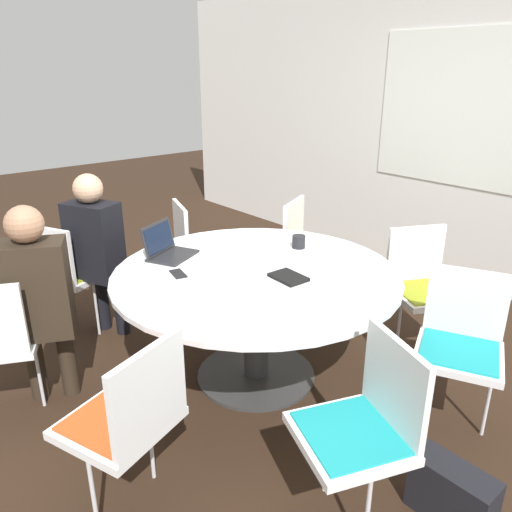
{
  "coord_description": "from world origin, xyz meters",
  "views": [
    {
      "loc": [
        2.11,
        -1.81,
        1.9
      ],
      "look_at": [
        0.0,
        0.0,
        0.84
      ],
      "focal_mm": 35.0,
      "sensor_mm": 36.0,
      "label": 1
    }
  ],
  "objects_px": {
    "chair_7": "(197,244)",
    "spiral_notebook": "(288,277)",
    "chair_4": "(461,337)",
    "chair_6": "(308,243)",
    "person_0": "(96,245)",
    "coffee_cup": "(299,242)",
    "chair_2": "(129,414)",
    "person_1": "(37,294)",
    "laptop": "(167,248)",
    "handbag": "(452,494)",
    "chair_5": "(423,280)",
    "chair_3": "(365,420)",
    "cell_phone": "(178,274)",
    "chair_0": "(65,268)"
  },
  "relations": [
    {
      "from": "chair_7",
      "to": "spiral_notebook",
      "type": "height_order",
      "value": "chair_7"
    },
    {
      "from": "chair_4",
      "to": "chair_7",
      "type": "relative_size",
      "value": 1.0
    },
    {
      "from": "chair_6",
      "to": "spiral_notebook",
      "type": "xyz_separation_m",
      "value": [
        0.77,
        -0.97,
        0.22
      ]
    },
    {
      "from": "person_0",
      "to": "spiral_notebook",
      "type": "height_order",
      "value": "person_0"
    },
    {
      "from": "chair_7",
      "to": "coffee_cup",
      "type": "xyz_separation_m",
      "value": [
        1.0,
        0.16,
        0.25
      ]
    },
    {
      "from": "chair_6",
      "to": "spiral_notebook",
      "type": "distance_m",
      "value": 1.26
    },
    {
      "from": "chair_2",
      "to": "chair_7",
      "type": "bearing_deg",
      "value": 28.78
    },
    {
      "from": "person_1",
      "to": "laptop",
      "type": "distance_m",
      "value": 0.84
    },
    {
      "from": "chair_7",
      "to": "handbag",
      "type": "relative_size",
      "value": 2.44
    },
    {
      "from": "spiral_notebook",
      "to": "chair_5",
      "type": "bearing_deg",
      "value": 74.52
    },
    {
      "from": "person_0",
      "to": "person_1",
      "type": "relative_size",
      "value": 1.0
    },
    {
      "from": "chair_3",
      "to": "coffee_cup",
      "type": "bearing_deg",
      "value": -13.05
    },
    {
      "from": "chair_3",
      "to": "chair_6",
      "type": "bearing_deg",
      "value": -18.43
    },
    {
      "from": "chair_2",
      "to": "chair_4",
      "type": "height_order",
      "value": "same"
    },
    {
      "from": "cell_phone",
      "to": "handbag",
      "type": "bearing_deg",
      "value": 10.57
    },
    {
      "from": "chair_5",
      "to": "person_0",
      "type": "bearing_deg",
      "value": -18.08
    },
    {
      "from": "chair_5",
      "to": "handbag",
      "type": "distance_m",
      "value": 1.52
    },
    {
      "from": "person_0",
      "to": "spiral_notebook",
      "type": "xyz_separation_m",
      "value": [
        1.34,
        0.58,
        0.03
      ]
    },
    {
      "from": "chair_3",
      "to": "person_0",
      "type": "xyz_separation_m",
      "value": [
        -2.26,
        -0.13,
        0.19
      ]
    },
    {
      "from": "chair_4",
      "to": "handbag",
      "type": "distance_m",
      "value": 0.82
    },
    {
      "from": "laptop",
      "to": "handbag",
      "type": "xyz_separation_m",
      "value": [
        1.98,
        0.2,
        -0.65
      ]
    },
    {
      "from": "chair_3",
      "to": "coffee_cup",
      "type": "height_order",
      "value": "chair_3"
    },
    {
      "from": "chair_0",
      "to": "chair_5",
      "type": "height_order",
      "value": "same"
    },
    {
      "from": "chair_5",
      "to": "coffee_cup",
      "type": "xyz_separation_m",
      "value": [
        -0.62,
        -0.58,
        0.25
      ]
    },
    {
      "from": "person_1",
      "to": "cell_phone",
      "type": "bearing_deg",
      "value": 3.76
    },
    {
      "from": "chair_4",
      "to": "person_0",
      "type": "distance_m",
      "value": 2.43
    },
    {
      "from": "person_0",
      "to": "coffee_cup",
      "type": "xyz_separation_m",
      "value": [
        1.0,
        1.0,
        0.06
      ]
    },
    {
      "from": "chair_5",
      "to": "spiral_notebook",
      "type": "relative_size",
      "value": 4.03
    },
    {
      "from": "laptop",
      "to": "chair_0",
      "type": "bearing_deg",
      "value": 94.57
    },
    {
      "from": "person_0",
      "to": "cell_phone",
      "type": "xyz_separation_m",
      "value": [
        0.87,
        0.13,
        0.02
      ]
    },
    {
      "from": "cell_phone",
      "to": "person_0",
      "type": "bearing_deg",
      "value": -171.69
    },
    {
      "from": "person_1",
      "to": "coffee_cup",
      "type": "relative_size",
      "value": 13.67
    },
    {
      "from": "chair_2",
      "to": "chair_6",
      "type": "relative_size",
      "value": 1.0
    },
    {
      "from": "chair_7",
      "to": "spiral_notebook",
      "type": "distance_m",
      "value": 1.39
    },
    {
      "from": "chair_0",
      "to": "chair_6",
      "type": "bearing_deg",
      "value": 41.5
    },
    {
      "from": "chair_0",
      "to": "chair_3",
      "type": "distance_m",
      "value": 2.46
    },
    {
      "from": "coffee_cup",
      "to": "cell_phone",
      "type": "height_order",
      "value": "coffee_cup"
    },
    {
      "from": "chair_2",
      "to": "chair_6",
      "type": "distance_m",
      "value": 2.37
    },
    {
      "from": "chair_0",
      "to": "person_0",
      "type": "distance_m",
      "value": 0.32
    },
    {
      "from": "person_0",
      "to": "chair_3",
      "type": "bearing_deg",
      "value": -21.45
    },
    {
      "from": "coffee_cup",
      "to": "cell_phone",
      "type": "xyz_separation_m",
      "value": [
        -0.14,
        -0.88,
        -0.04
      ]
    },
    {
      "from": "chair_5",
      "to": "chair_7",
      "type": "bearing_deg",
      "value": -37.89
    },
    {
      "from": "chair_3",
      "to": "chair_7",
      "type": "bearing_deg",
      "value": 4.2
    },
    {
      "from": "chair_0",
      "to": "chair_5",
      "type": "relative_size",
      "value": 1.0
    },
    {
      "from": "laptop",
      "to": "coffee_cup",
      "type": "bearing_deg",
      "value": -55.11
    },
    {
      "from": "laptop",
      "to": "chair_6",
      "type": "bearing_deg",
      "value": -25.66
    },
    {
      "from": "chair_5",
      "to": "coffee_cup",
      "type": "height_order",
      "value": "chair_5"
    },
    {
      "from": "cell_phone",
      "to": "person_1",
      "type": "bearing_deg",
      "value": -113.13
    },
    {
      "from": "chair_3",
      "to": "chair_5",
      "type": "xyz_separation_m",
      "value": [
        -0.64,
        1.45,
        0.0
      ]
    },
    {
      "from": "chair_7",
      "to": "spiral_notebook",
      "type": "relative_size",
      "value": 4.03
    }
  ]
}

